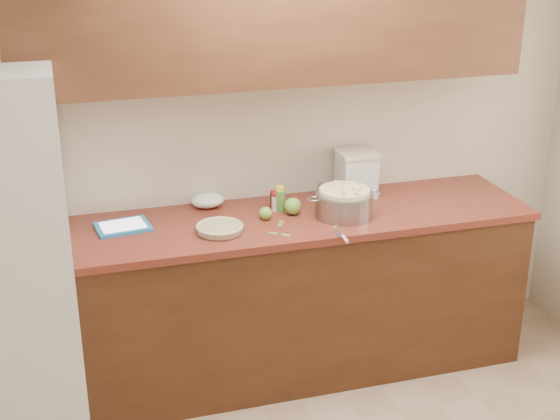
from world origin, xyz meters
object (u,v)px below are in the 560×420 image
object	(u,v)px
colander	(344,203)
tablet	(123,227)
pie	(220,228)
flour_canister	(356,173)

from	to	relation	value
colander	tablet	xyz separation A→B (m)	(-1.13, 0.16, -0.06)
pie	colander	world-z (taller)	colander
flour_canister	tablet	xyz separation A→B (m)	(-1.31, -0.12, -0.12)
pie	flour_canister	distance (m)	0.91
tablet	flour_canister	bearing A→B (deg)	-2.10
flour_canister	tablet	size ratio (longest dim) A/B	0.89
pie	flour_canister	size ratio (longest dim) A/B	0.96
colander	flour_canister	size ratio (longest dim) A/B	1.56
colander	flour_canister	distance (m)	0.33
pie	tablet	bearing A→B (deg)	157.86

